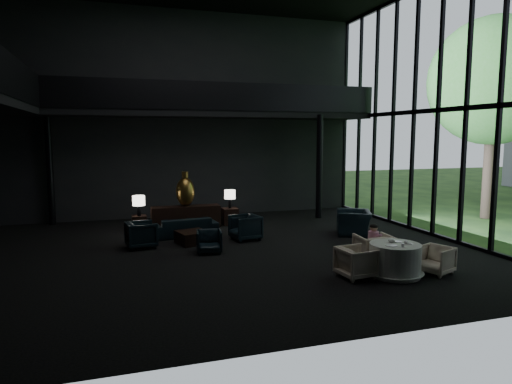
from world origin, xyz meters
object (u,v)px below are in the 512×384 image
object	(u,v)px
dining_chair_north	(374,247)
window_armchair	(354,217)
side_table_right	(230,216)
dining_chair_west	(357,261)
side_table_left	(139,223)
lounge_armchair_south	(209,242)
child	(374,235)
coffee_table	(192,237)
bronze_urn	(185,191)
sofa	(185,224)
console	(186,217)
lounge_armchair_west	(141,232)
table_lamp_left	(139,201)
lounge_armchair_east	(245,225)
dining_table	(395,262)
dining_chair_east	(435,260)
table_lamp_right	(230,195)

from	to	relation	value
dining_chair_north	window_armchair	bearing A→B (deg)	-106.21
side_table_right	dining_chair_west	world-z (taller)	dining_chair_west
window_armchair	side_table_left	bearing A→B (deg)	-86.65
lounge_armchair_south	child	xyz separation A→B (m)	(3.72, -2.31, 0.42)
coffee_table	dining_chair_west	distance (m)	5.32
side_table_left	child	world-z (taller)	child
bronze_urn	sofa	xyz separation A→B (m)	(-0.26, -1.40, -0.87)
console	dining_chair_west	world-z (taller)	dining_chair_west
dining_chair_west	child	size ratio (longest dim) A/B	1.35
sofa	lounge_armchair_south	distance (m)	2.31
side_table_left	lounge_armchair_west	bearing A→B (deg)	-91.64
table_lamp_left	lounge_armchair_south	xyz separation A→B (m)	(1.67, -3.46, -0.71)
side_table_right	lounge_armchair_east	bearing A→B (deg)	-93.27
dining_table	lounge_armchair_east	bearing A→B (deg)	116.80
dining_table	dining_chair_east	size ratio (longest dim) A/B	2.00
lounge_armchair_west	dining_chair_north	distance (m)	6.49
table_lamp_right	console	bearing A→B (deg)	-178.66
table_lamp_left	bronze_urn	bearing A→B (deg)	7.79
table_lamp_left	table_lamp_right	bearing A→B (deg)	4.06
lounge_armchair_south	dining_chair_north	size ratio (longest dim) A/B	0.67
coffee_table	dining_table	xyz separation A→B (m)	(3.93, -4.52, 0.14)
table_lamp_right	dining_table	distance (m)	7.36
side_table_left	lounge_armchair_south	xyz separation A→B (m)	(1.67, -3.55, 0.05)
bronze_urn	dining_chair_north	size ratio (longest dim) A/B	1.29
lounge_armchair_west	table_lamp_left	bearing A→B (deg)	-9.53
console	coffee_table	bearing A→B (deg)	-94.36
table_lamp_left	lounge_armchair_south	distance (m)	3.91
bronze_urn	dining_chair_east	distance (m)	8.62
table_lamp_right	dining_chair_east	distance (m)	7.84
table_lamp_right	dining_table	size ratio (longest dim) A/B	0.50
bronze_urn	dining_chair_east	size ratio (longest dim) A/B	1.83
side_table_left	lounge_armchair_west	world-z (taller)	lounge_armchair_west
console	sofa	xyz separation A→B (m)	(-0.26, -1.37, 0.03)
lounge_armchair_east	coffee_table	size ratio (longest dim) A/B	1.11
sofa	lounge_armchair_west	world-z (taller)	lounge_armchair_west
table_lamp_left	sofa	xyz separation A→B (m)	(1.34, -1.18, -0.61)
dining_chair_east	dining_chair_west	bearing A→B (deg)	-120.58
dining_chair_north	table_lamp_left	bearing A→B (deg)	-42.35
coffee_table	side_table_right	bearing A→B (deg)	54.46
window_armchair	dining_chair_east	size ratio (longest dim) A/B	2.02
lounge_armchair_south	dining_chair_north	xyz separation A→B (m)	(3.68, -2.41, 0.16)
dining_chair_north	child	size ratio (longest dim) A/B	1.62
side_table_right	dining_chair_west	size ratio (longest dim) A/B	0.77
console	bronze_urn	bearing A→B (deg)	90.00
lounge_armchair_west	dining_table	bearing A→B (deg)	-137.34
window_armchair	dining_chair_west	bearing A→B (deg)	-3.76
bronze_urn	lounge_armchair_east	size ratio (longest dim) A/B	1.30
bronze_urn	window_armchair	bearing A→B (deg)	-28.68
side_table_left	bronze_urn	bearing A→B (deg)	4.73
lounge_armchair_west	child	bearing A→B (deg)	-130.20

